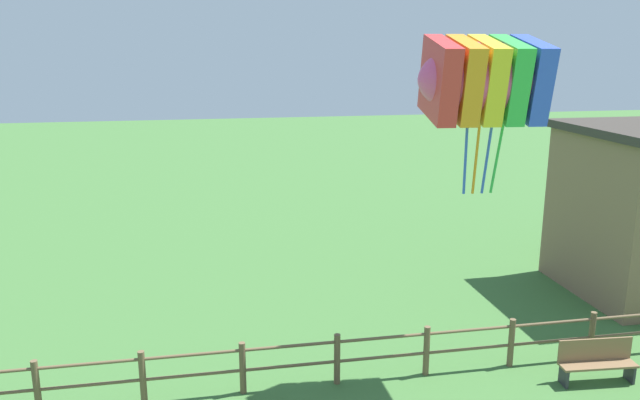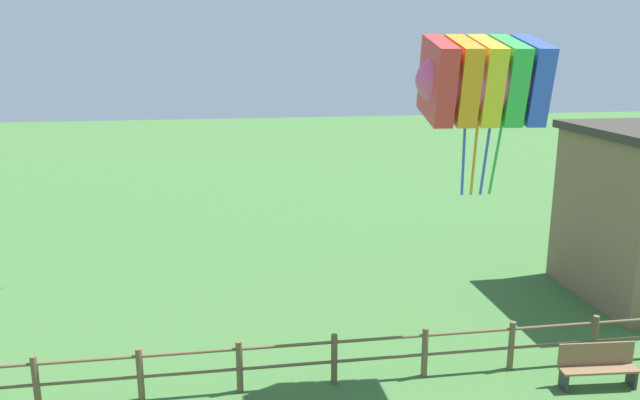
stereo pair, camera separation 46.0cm
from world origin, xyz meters
name	(u,v)px [view 2 (the right image)]	position (x,y,z in m)	size (l,w,h in m)	color
wooden_fence	(334,356)	(0.00, 7.11, 0.66)	(20.81, 0.14, 1.17)	brown
park_bench_by_building	(597,364)	(5.67, 6.12, 0.51)	(1.74, 0.53, 0.98)	brown
kite_rainbow_parafoil	(483,80)	(2.94, 6.86, 6.61)	(2.85, 1.95, 3.22)	#E54C8C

